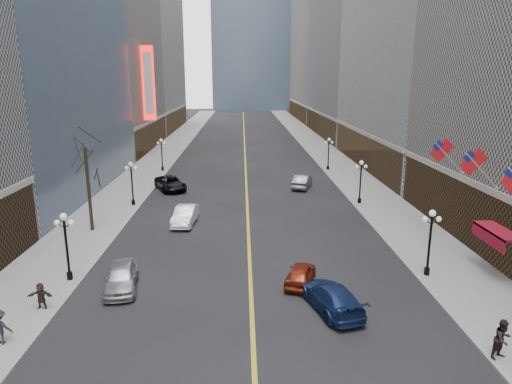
{
  "coord_description": "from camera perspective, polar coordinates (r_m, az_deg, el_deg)",
  "views": [
    {
      "loc": [
        -0.48,
        2.14,
        12.97
      ],
      "look_at": [
        0.14,
        22.34,
        7.88
      ],
      "focal_mm": 32.0,
      "sensor_mm": 36.0,
      "label": 1
    }
  ],
  "objects": [
    {
      "name": "sidewalk_west",
      "position": [
        70.38,
        -12.81,
        3.22
      ],
      "size": [
        6.0,
        230.0,
        0.15
      ],
      "primitive_type": "cube",
      "color": "gray",
      "rests_on": "ground"
    },
    {
      "name": "sidewalk_east",
      "position": [
        70.57,
        10.14,
        3.39
      ],
      "size": [
        6.0,
        230.0,
        0.15
      ],
      "primitive_type": "cube",
      "color": "gray",
      "rests_on": "ground"
    },
    {
      "name": "car_nb_near",
      "position": [
        30.28,
        -16.51,
        -10.16
      ],
      "size": [
        2.64,
        5.01,
        1.62
      ],
      "primitive_type": "imported",
      "rotation": [
        0.0,
        0.0,
        0.16
      ],
      "color": "#B3B6BB",
      "rests_on": "ground"
    },
    {
      "name": "streetlamp_east_3",
      "position": [
        65.8,
        9.07,
        5.16
      ],
      "size": [
        1.26,
        0.44,
        4.52
      ],
      "color": "black",
      "rests_on": "sidewalk_east"
    },
    {
      "name": "bldg_east_c",
      "position": [
        108.78,
        15.38,
        19.58
      ],
      "size": [
        26.6,
        40.6,
        48.8
      ],
      "color": "gray",
      "rests_on": "ground"
    },
    {
      "name": "streetlamp_west_1",
      "position": [
        31.71,
        -22.67,
        -5.52
      ],
      "size": [
        1.26,
        0.44,
        4.52
      ],
      "color": "black",
      "rests_on": "sidewalk_west"
    },
    {
      "name": "car_nb_far",
      "position": [
        54.86,
        -10.64,
        1.09
      ],
      "size": [
        4.87,
        6.45,
        1.63
      ],
      "primitive_type": "imported",
      "rotation": [
        0.0,
        0.0,
        0.42
      ],
      "color": "black",
      "rests_on": "ground"
    },
    {
      "name": "car_nb_mid",
      "position": [
        41.9,
        -8.84,
        -2.9
      ],
      "size": [
        2.13,
        5.09,
        1.64
      ],
      "primitive_type": "imported",
      "rotation": [
        0.0,
        0.0,
        -0.08
      ],
      "color": "white",
      "rests_on": "ground"
    },
    {
      "name": "ped_west_far",
      "position": [
        29.23,
        -25.3,
        -11.66
      ],
      "size": [
        1.45,
        0.48,
        1.55
      ],
      "primitive_type": "imported",
      "rotation": [
        0.0,
        0.0,
        -0.05
      ],
      "color": "#2E2519",
      "rests_on": "sidewalk_west"
    },
    {
      "name": "streetlamp_east_2",
      "position": [
        48.53,
        12.95,
        1.8
      ],
      "size": [
        1.26,
        0.44,
        4.52
      ],
      "color": "black",
      "rests_on": "sidewalk_east"
    },
    {
      "name": "bldg_west_c",
      "position": [
        90.63,
        -22.19,
        20.91
      ],
      "size": [
        26.6,
        30.6,
        50.8
      ],
      "color": "#A29786",
      "rests_on": "ground"
    },
    {
      "name": "streetlamp_east_1",
      "position": [
        32.06,
        20.96,
        -5.14
      ],
      "size": [
        1.26,
        0.44,
        4.52
      ],
      "color": "black",
      "rests_on": "sidewalk_east"
    },
    {
      "name": "awning_c",
      "position": [
        33.89,
        27.74,
        -4.51
      ],
      "size": [
        1.4,
        4.0,
        0.93
      ],
      "color": "maroon",
      "rests_on": "ground"
    },
    {
      "name": "car_sb_mid",
      "position": [
        29.99,
        5.57,
        -10.15
      ],
      "size": [
        2.71,
        4.23,
        1.34
      ],
      "primitive_type": "imported",
      "rotation": [
        0.0,
        0.0,
        2.83
      ],
      "color": "maroon",
      "rests_on": "ground"
    },
    {
      "name": "tree_west_far",
      "position": [
        40.6,
        -20.48,
        3.7
      ],
      "size": [
        3.6,
        3.6,
        7.92
      ],
      "color": "#2D231C",
      "rests_on": "sidewalk_west"
    },
    {
      "name": "flag_4",
      "position": [
        34.25,
        25.78,
        3.17
      ],
      "size": [
        2.87,
        0.12,
        2.87
      ],
      "color": "#B2B2B7",
      "rests_on": "ground"
    },
    {
      "name": "ped_west_walk",
      "position": [
        26.57,
        -29.37,
        -14.5
      ],
      "size": [
        1.19,
        0.56,
        1.79
      ],
      "primitive_type": "imported",
      "rotation": [
        0.0,
        0.0,
        3.07
      ],
      "color": "black",
      "rests_on": "sidewalk_west"
    },
    {
      "name": "lane_line",
      "position": [
        78.93,
        -1.38,
        4.68
      ],
      "size": [
        0.25,
        200.0,
        0.02
      ],
      "primitive_type": "cube",
      "color": "gold",
      "rests_on": "ground"
    },
    {
      "name": "ped_east_walk",
      "position": [
        25.09,
        28.47,
        -15.88
      ],
      "size": [
        1.08,
        0.85,
        1.96
      ],
      "primitive_type": "imported",
      "rotation": [
        0.0,
        0.0,
        0.4
      ],
      "color": "black",
      "rests_on": "sidewalk_east"
    },
    {
      "name": "car_sb_far",
      "position": [
        55.21,
        5.79,
        1.35
      ],
      "size": [
        3.15,
        5.28,
        1.64
      ],
      "primitive_type": "imported",
      "rotation": [
        0.0,
        0.0,
        2.84
      ],
      "color": "#53585B",
      "rests_on": "ground"
    },
    {
      "name": "streetlamp_west_3",
      "position": [
        65.63,
        -11.71,
        5.02
      ],
      "size": [
        1.26,
        0.44,
        4.52
      ],
      "color": "black",
      "rests_on": "sidewalk_west"
    },
    {
      "name": "flag_5",
      "position": [
        38.68,
        22.44,
        4.62
      ],
      "size": [
        2.87,
        0.12,
        2.87
      ],
      "color": "#B2B2B7",
      "rests_on": "ground"
    },
    {
      "name": "theatre_marquee",
      "position": [
        79.37,
        -13.29,
        13.07
      ],
      "size": [
        2.0,
        0.55,
        12.0
      ],
      "color": "red",
      "rests_on": "ground"
    },
    {
      "name": "streetlamp_west_2",
      "position": [
        48.29,
        -15.27,
        1.6
      ],
      "size": [
        1.26,
        0.44,
        4.52
      ],
      "color": "black",
      "rests_on": "sidewalk_west"
    },
    {
      "name": "car_sb_near",
      "position": [
        27.1,
        9.42,
        -12.83
      ],
      "size": [
        3.5,
        5.71,
        1.54
      ],
      "primitive_type": "imported",
      "rotation": [
        0.0,
        0.0,
        3.41
      ],
      "color": "navy",
      "rests_on": "ground"
    },
    {
      "name": "bldg_east_d",
      "position": [
        151.07,
        10.57,
        20.83
      ],
      "size": [
        26.6,
        46.6,
        62.8
      ],
      "color": "#A29786",
      "rests_on": "ground"
    }
  ]
}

